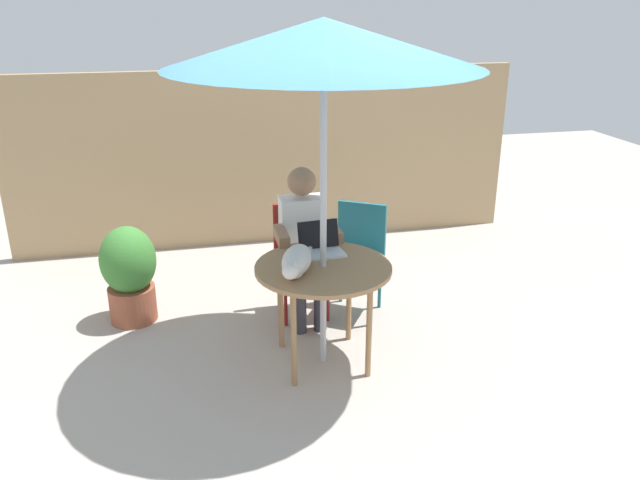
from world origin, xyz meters
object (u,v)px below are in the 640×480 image
patio_table (323,275)px  chair_occupied (300,250)px  chair_empty (358,249)px  potted_plant_near_fence (129,272)px  person_seated (304,237)px  patio_umbrella (324,43)px  cat (296,262)px  laptop (320,243)px

patio_table → chair_occupied: 0.85m
patio_table → chair_empty: bearing=57.8°
patio_table → chair_occupied: (0.00, 0.83, -0.14)m
chair_occupied → potted_plant_near_fence: size_ratio=1.14×
person_seated → patio_table: bearing=-90.0°
patio_umbrella → cat: bearing=-157.2°
patio_umbrella → cat: size_ratio=3.85×
laptop → potted_plant_near_fence: bearing=153.6°
chair_occupied → potted_plant_near_fence: bearing=175.2°
cat → potted_plant_near_fence: 1.60m
chair_occupied → cat: size_ratio=1.48×
person_seated → laptop: bearing=-84.9°
chair_empty → chair_occupied: bearing=167.6°
person_seated → potted_plant_near_fence: (-1.36, 0.27, -0.29)m
patio_table → patio_umbrella: bearing=0.0°
potted_plant_near_fence → cat: bearing=-41.8°
laptop → patio_umbrella: bearing=-98.3°
patio_umbrella → cat: 1.38m
chair_empty → person_seated: (-0.46, -0.06, 0.17)m
person_seated → chair_empty: bearing=7.0°
chair_empty → potted_plant_near_fence: chair_empty is taller
chair_empty → cat: (-0.66, -0.82, 0.29)m
chair_occupied → chair_empty: same height
patio_table → chair_occupied: size_ratio=1.04×
patio_table → potted_plant_near_fence: potted_plant_near_fence is taller
potted_plant_near_fence → laptop: bearing=-26.4°
laptop → potted_plant_near_fence: size_ratio=0.41×
patio_table → chair_empty: 0.88m
laptop → potted_plant_near_fence: laptop is taller
patio_umbrella → cat: (-0.20, -0.08, -1.37)m
patio_table → cat: cat is taller
chair_empty → potted_plant_near_fence: (-1.82, 0.21, -0.12)m
laptop → patio_table: bearing=-98.3°
patio_table → patio_umbrella: patio_umbrella is taller
laptop → person_seated: bearing=95.1°
patio_table → person_seated: size_ratio=0.75×
person_seated → cat: person_seated is taller
cat → patio_umbrella: bearing=22.8°
patio_table → cat: (-0.20, -0.08, 0.15)m
patio_umbrella → potted_plant_near_fence: patio_umbrella is taller
potted_plant_near_fence → person_seated: bearing=-11.3°
patio_table → cat: bearing=-157.2°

